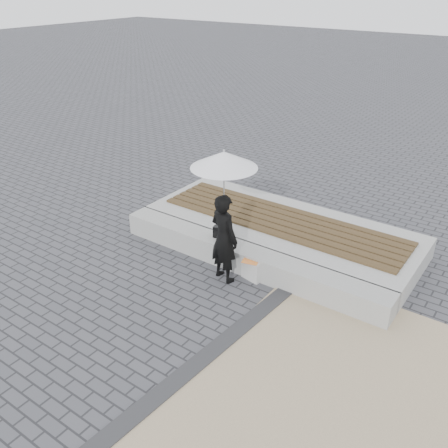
{
  "coord_description": "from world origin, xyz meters",
  "views": [
    {
      "loc": [
        3.72,
        -4.29,
        4.45
      ],
      "look_at": [
        -0.14,
        1.16,
        1.0
      ],
      "focal_mm": 38.89,
      "sensor_mm": 36.0,
      "label": 1
    }
  ],
  "objects_px": {
    "seating_ledge": "(246,259)",
    "parasol": "(224,160)",
    "handbag": "(222,232)",
    "woman": "(224,238)",
    "canvas_tote": "(252,270)"
  },
  "relations": [
    {
      "from": "seating_ledge",
      "to": "handbag",
      "type": "xyz_separation_m",
      "value": [
        -0.54,
        0.06,
        0.3
      ]
    },
    {
      "from": "parasol",
      "to": "handbag",
      "type": "xyz_separation_m",
      "value": [
        -0.4,
        0.5,
        -1.55
      ]
    },
    {
      "from": "seating_ledge",
      "to": "woman",
      "type": "distance_m",
      "value": 0.72
    },
    {
      "from": "woman",
      "to": "parasol",
      "type": "distance_m",
      "value": 1.3
    },
    {
      "from": "seating_ledge",
      "to": "canvas_tote",
      "type": "distance_m",
      "value": 0.32
    },
    {
      "from": "seating_ledge",
      "to": "woman",
      "type": "height_order",
      "value": "woman"
    },
    {
      "from": "canvas_tote",
      "to": "seating_ledge",
      "type": "bearing_deg",
      "value": 151.37
    },
    {
      "from": "woman",
      "to": "canvas_tote",
      "type": "relative_size",
      "value": 4.13
    },
    {
      "from": "seating_ledge",
      "to": "handbag",
      "type": "distance_m",
      "value": 0.62
    },
    {
      "from": "parasol",
      "to": "handbag",
      "type": "height_order",
      "value": "parasol"
    },
    {
      "from": "woman",
      "to": "parasol",
      "type": "xyz_separation_m",
      "value": [
        -0.0,
        0.0,
        1.3
      ]
    },
    {
      "from": "canvas_tote",
      "to": "handbag",
      "type": "bearing_deg",
      "value": 172.46
    },
    {
      "from": "woman",
      "to": "handbag",
      "type": "distance_m",
      "value": 0.69
    },
    {
      "from": "seating_ledge",
      "to": "parasol",
      "type": "distance_m",
      "value": 1.91
    },
    {
      "from": "parasol",
      "to": "canvas_tote",
      "type": "height_order",
      "value": "parasol"
    }
  ]
}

